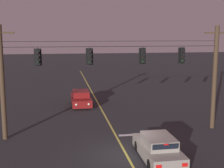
{
  "coord_description": "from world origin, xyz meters",
  "views": [
    {
      "loc": [
        -3.56,
        -16.21,
        6.82
      ],
      "look_at": [
        0.0,
        5.03,
        3.28
      ],
      "focal_mm": 49.53,
      "sensor_mm": 36.0,
      "label": 1
    }
  ],
  "objects_px": {
    "traffic_light_centre": "(143,56)",
    "traffic_light_right_inner": "(182,56)",
    "car_oncoming_lead": "(81,98)",
    "traffic_light_left_inner": "(90,57)",
    "car_waiting_near_lane": "(158,149)",
    "traffic_light_leftmost": "(38,57)"
  },
  "relations": [
    {
      "from": "traffic_light_right_inner",
      "to": "traffic_light_leftmost",
      "type": "bearing_deg",
      "value": 180.0
    },
    {
      "from": "traffic_light_left_inner",
      "to": "traffic_light_right_inner",
      "type": "xyz_separation_m",
      "value": [
        6.4,
        0.0,
        0.0
      ]
    },
    {
      "from": "traffic_light_left_inner",
      "to": "traffic_light_right_inner",
      "type": "bearing_deg",
      "value": 0.0
    },
    {
      "from": "traffic_light_right_inner",
      "to": "car_oncoming_lead",
      "type": "height_order",
      "value": "traffic_light_right_inner"
    },
    {
      "from": "traffic_light_centre",
      "to": "car_oncoming_lead",
      "type": "bearing_deg",
      "value": 112.48
    },
    {
      "from": "traffic_light_left_inner",
      "to": "car_waiting_near_lane",
      "type": "bearing_deg",
      "value": -57.14
    },
    {
      "from": "traffic_light_leftmost",
      "to": "car_oncoming_lead",
      "type": "relative_size",
      "value": 0.28
    },
    {
      "from": "traffic_light_centre",
      "to": "traffic_light_right_inner",
      "type": "height_order",
      "value": "same"
    },
    {
      "from": "car_oncoming_lead",
      "to": "traffic_light_left_inner",
      "type": "bearing_deg",
      "value": -89.6
    },
    {
      "from": "traffic_light_leftmost",
      "to": "car_waiting_near_lane",
      "type": "xyz_separation_m",
      "value": [
        6.52,
        -4.93,
        -4.65
      ]
    },
    {
      "from": "traffic_light_leftmost",
      "to": "traffic_light_right_inner",
      "type": "bearing_deg",
      "value": 0.0
    },
    {
      "from": "car_waiting_near_lane",
      "to": "traffic_light_leftmost",
      "type": "bearing_deg",
      "value": 142.89
    },
    {
      "from": "traffic_light_leftmost",
      "to": "traffic_light_left_inner",
      "type": "xyz_separation_m",
      "value": [
        3.33,
        0.0,
        0.0
      ]
    },
    {
      "from": "traffic_light_left_inner",
      "to": "traffic_light_centre",
      "type": "relative_size",
      "value": 1.0
    },
    {
      "from": "traffic_light_centre",
      "to": "car_waiting_near_lane",
      "type": "distance_m",
      "value": 6.79
    },
    {
      "from": "traffic_light_left_inner",
      "to": "traffic_light_centre",
      "type": "bearing_deg",
      "value": 0.0
    },
    {
      "from": "traffic_light_right_inner",
      "to": "car_waiting_near_lane",
      "type": "relative_size",
      "value": 0.28
    },
    {
      "from": "traffic_light_centre",
      "to": "car_waiting_near_lane",
      "type": "xyz_separation_m",
      "value": [
        -0.41,
        -4.93,
        -4.65
      ]
    },
    {
      "from": "car_waiting_near_lane",
      "to": "traffic_light_left_inner",
      "type": "bearing_deg",
      "value": 122.86
    },
    {
      "from": "traffic_light_right_inner",
      "to": "traffic_light_left_inner",
      "type": "bearing_deg",
      "value": 180.0
    },
    {
      "from": "traffic_light_leftmost",
      "to": "car_oncoming_lead",
      "type": "bearing_deg",
      "value": 69.7
    },
    {
      "from": "traffic_light_centre",
      "to": "traffic_light_leftmost",
      "type": "bearing_deg",
      "value": 180.0
    }
  ]
}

